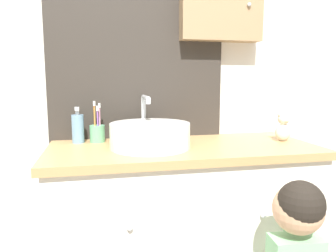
# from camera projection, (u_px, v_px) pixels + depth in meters

# --- Properties ---
(wall_back) EXTENTS (3.20, 0.18, 2.50)m
(wall_back) POSITION_uv_depth(u_px,v_px,m) (171.00, 64.00, 1.73)
(wall_back) COLOR silver
(wall_back) RESTS_ON ground_plane
(vanity_counter) EXTENTS (1.22, 0.54, 0.90)m
(vanity_counter) POSITION_uv_depth(u_px,v_px,m) (183.00, 237.00, 1.57)
(vanity_counter) COLOR silver
(vanity_counter) RESTS_ON ground_plane
(sink_basin) EXTENTS (0.35, 0.41, 0.23)m
(sink_basin) POSITION_uv_depth(u_px,v_px,m) (150.00, 135.00, 1.45)
(sink_basin) COLOR white
(sink_basin) RESTS_ON vanity_counter
(toothbrush_holder) EXTENTS (0.07, 0.07, 0.20)m
(toothbrush_holder) POSITION_uv_depth(u_px,v_px,m) (97.00, 132.00, 1.57)
(toothbrush_holder) COLOR #66B27F
(toothbrush_holder) RESTS_ON vanity_counter
(soap_dispenser) EXTENTS (0.06, 0.06, 0.17)m
(soap_dispenser) POSITION_uv_depth(u_px,v_px,m) (78.00, 128.00, 1.55)
(soap_dispenser) COLOR #6B93B2
(soap_dispenser) RESTS_ON vanity_counter
(teddy_bear) EXTENTS (0.08, 0.07, 0.14)m
(teddy_bear) POSITION_uv_depth(u_px,v_px,m) (283.00, 127.00, 1.60)
(teddy_bear) COLOR beige
(teddy_bear) RESTS_ON vanity_counter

